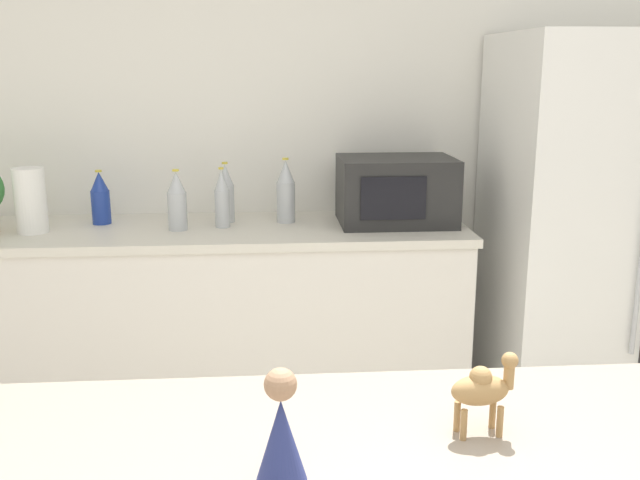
{
  "coord_description": "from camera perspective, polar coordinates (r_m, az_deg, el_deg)",
  "views": [
    {
      "loc": [
        -0.25,
        -0.53,
        1.55
      ],
      "look_at": [
        -0.1,
        1.42,
        1.07
      ],
      "focal_mm": 40.0,
      "sensor_mm": 36.0,
      "label": 1
    }
  ],
  "objects": [
    {
      "name": "refrigerator",
      "position": [
        3.28,
        22.04,
        0.28
      ],
      "size": [
        0.96,
        0.74,
        1.68
      ],
      "color": "white",
      "rests_on": "ground_plane"
    },
    {
      "name": "back_bottle_1",
      "position": [
        3.04,
        -2.76,
        3.88
      ],
      "size": [
        0.08,
        0.08,
        0.28
      ],
      "color": "#B2B7BC",
      "rests_on": "back_counter"
    },
    {
      "name": "wise_man_figurine_purple",
      "position": [
        1.01,
        -3.13,
        -15.17
      ],
      "size": [
        0.07,
        0.07,
        0.17
      ],
      "color": "navy",
      "rests_on": "bar_counter"
    },
    {
      "name": "back_counter",
      "position": [
        3.14,
        -8.34,
        -6.92
      ],
      "size": [
        2.13,
        0.63,
        0.9
      ],
      "color": "silver",
      "rests_on": "ground_plane"
    },
    {
      "name": "wall_back",
      "position": [
        3.28,
        0.06,
        8.97
      ],
      "size": [
        8.0,
        0.06,
        2.55
      ],
      "color": "white",
      "rests_on": "ground_plane"
    },
    {
      "name": "camel_figurine_second",
      "position": [
        1.15,
        12.9,
        -11.47
      ],
      "size": [
        0.11,
        0.06,
        0.13
      ],
      "color": "#A87F4C",
      "rests_on": "bar_counter"
    },
    {
      "name": "back_bottle_3",
      "position": [
        2.95,
        -11.37,
        3.06
      ],
      "size": [
        0.08,
        0.08,
        0.25
      ],
      "color": "#B2B7BC",
      "rests_on": "back_counter"
    },
    {
      "name": "back_bottle_2",
      "position": [
        3.15,
        -17.16,
        3.2
      ],
      "size": [
        0.08,
        0.08,
        0.23
      ],
      "color": "navy",
      "rests_on": "back_counter"
    },
    {
      "name": "back_bottle_4",
      "position": [
        2.97,
        -7.85,
        3.28
      ],
      "size": [
        0.06,
        0.06,
        0.25
      ],
      "color": "#B2B7BC",
      "rests_on": "back_counter"
    },
    {
      "name": "microwave",
      "position": [
        3.04,
        6.09,
        3.96
      ],
      "size": [
        0.48,
        0.37,
        0.28
      ],
      "color": "black",
      "rests_on": "back_counter"
    },
    {
      "name": "paper_towel_roll",
      "position": [
        3.07,
        -22.16,
        2.94
      ],
      "size": [
        0.12,
        0.12,
        0.26
      ],
      "color": "white",
      "rests_on": "back_counter"
    },
    {
      "name": "back_bottle_0",
      "position": [
        3.08,
        -7.56,
        3.71
      ],
      "size": [
        0.07,
        0.07,
        0.26
      ],
      "color": "#B2B7BC",
      "rests_on": "back_counter"
    }
  ]
}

